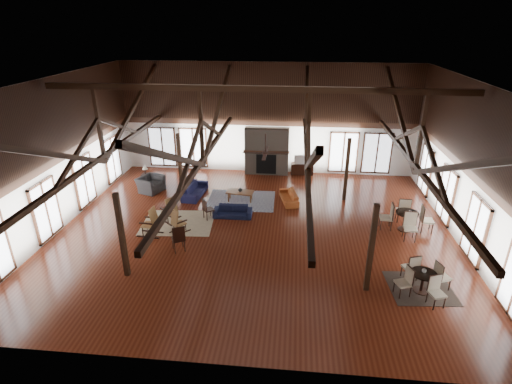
# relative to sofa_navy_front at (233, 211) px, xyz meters

# --- Properties ---
(floor) EXTENTS (16.00, 16.00, 0.00)m
(floor) POSITION_rel_sofa_navy_front_xyz_m (1.08, -1.17, -0.25)
(floor) COLOR #5A2313
(floor) RESTS_ON ground
(ceiling) EXTENTS (16.00, 14.00, 0.02)m
(ceiling) POSITION_rel_sofa_navy_front_xyz_m (1.08, -1.17, 5.75)
(ceiling) COLOR black
(ceiling) RESTS_ON wall_back
(wall_back) EXTENTS (16.00, 0.02, 6.00)m
(wall_back) POSITION_rel_sofa_navy_front_xyz_m (1.08, 5.83, 2.75)
(wall_back) COLOR white
(wall_back) RESTS_ON floor
(wall_front) EXTENTS (16.00, 0.02, 6.00)m
(wall_front) POSITION_rel_sofa_navy_front_xyz_m (1.08, -8.17, 2.75)
(wall_front) COLOR white
(wall_front) RESTS_ON floor
(wall_left) EXTENTS (0.02, 14.00, 6.00)m
(wall_left) POSITION_rel_sofa_navy_front_xyz_m (-6.92, -1.17, 2.75)
(wall_left) COLOR white
(wall_left) RESTS_ON floor
(wall_right) EXTENTS (0.02, 14.00, 6.00)m
(wall_right) POSITION_rel_sofa_navy_front_xyz_m (9.08, -1.17, 2.75)
(wall_right) COLOR white
(wall_right) RESTS_ON floor
(roof_truss) EXTENTS (15.60, 14.07, 3.14)m
(roof_truss) POSITION_rel_sofa_navy_front_xyz_m (1.08, -1.17, 3.78)
(roof_truss) COLOR black
(roof_truss) RESTS_ON wall_back
(post_grid) EXTENTS (8.16, 7.16, 3.05)m
(post_grid) POSITION_rel_sofa_navy_front_xyz_m (1.08, -1.17, 1.28)
(post_grid) COLOR black
(post_grid) RESTS_ON floor
(fireplace) EXTENTS (2.50, 0.69, 2.60)m
(fireplace) POSITION_rel_sofa_navy_front_xyz_m (1.08, 5.50, 1.04)
(fireplace) COLOR #6E6254
(fireplace) RESTS_ON floor
(ceiling_fan) EXTENTS (1.60, 1.60, 0.75)m
(ceiling_fan) POSITION_rel_sofa_navy_front_xyz_m (1.58, -2.17, 3.49)
(ceiling_fan) COLOR black
(ceiling_fan) RESTS_ON roof_truss
(sofa_navy_front) EXTENTS (1.70, 0.69, 0.49)m
(sofa_navy_front) POSITION_rel_sofa_navy_front_xyz_m (0.00, 0.00, 0.00)
(sofa_navy_front) COLOR #121834
(sofa_navy_front) RESTS_ON floor
(sofa_navy_left) EXTENTS (2.05, 0.93, 0.58)m
(sofa_navy_left) POSITION_rel_sofa_navy_front_xyz_m (-2.20, 2.08, 0.04)
(sofa_navy_left) COLOR #141539
(sofa_navy_left) RESTS_ON floor
(sofa_orange) EXTENTS (1.77, 1.01, 0.49)m
(sofa_orange) POSITION_rel_sofa_navy_front_xyz_m (2.43, 1.83, -0.00)
(sofa_orange) COLOR #A04B1F
(sofa_orange) RESTS_ON floor
(coffee_table) EXTENTS (1.34, 0.80, 0.48)m
(coffee_table) POSITION_rel_sofa_navy_front_xyz_m (0.10, 1.69, 0.18)
(coffee_table) COLOR brown
(coffee_table) RESTS_ON floor
(vase) EXTENTS (0.21, 0.21, 0.21)m
(vase) POSITION_rel_sofa_navy_front_xyz_m (0.11, 1.69, 0.34)
(vase) COLOR #B2B2B2
(vase) RESTS_ON coffee_table
(armchair) EXTENTS (1.47, 1.38, 0.77)m
(armchair) POSITION_rel_sofa_navy_front_xyz_m (-4.55, 2.39, 0.14)
(armchair) COLOR #2F2F31
(armchair) RESTS_ON floor
(side_table_lamp) EXTENTS (0.41, 0.41, 1.05)m
(side_table_lamp) POSITION_rel_sofa_navy_front_xyz_m (-5.13, 3.34, 0.15)
(side_table_lamp) COLOR black
(side_table_lamp) RESTS_ON floor
(rocking_chair_a) EXTENTS (1.00, 0.94, 1.16)m
(rocking_chair_a) POSITION_rel_sofa_navy_front_xyz_m (-2.55, -0.77, 0.30)
(rocking_chair_a) COLOR olive
(rocking_chair_a) RESTS_ON floor
(rocking_chair_b) EXTENTS (0.83, 0.86, 1.01)m
(rocking_chair_b) POSITION_rel_sofa_navy_front_xyz_m (-2.01, -1.64, 0.23)
(rocking_chair_b) COLOR olive
(rocking_chair_b) RESTS_ON floor
(rocking_chair_c) EXTENTS (0.98, 0.59, 1.22)m
(rocking_chair_c) POSITION_rel_sofa_navy_front_xyz_m (-2.96, -1.96, 0.33)
(rocking_chair_c) COLOR olive
(rocking_chair_c) RESTS_ON floor
(side_chair_a) EXTENTS (0.57, 0.57, 0.97)m
(side_chair_a) POSITION_rel_sofa_navy_front_xyz_m (-1.08, -0.35, 0.32)
(side_chair_a) COLOR black
(side_chair_a) RESTS_ON floor
(side_chair_b) EXTENTS (0.62, 0.62, 1.09)m
(side_chair_b) POSITION_rel_sofa_navy_front_xyz_m (-1.55, -3.04, 0.38)
(side_chair_b) COLOR black
(side_chair_b) RESTS_ON floor
(cafe_table_near) EXTENTS (1.90, 1.90, 0.97)m
(cafe_table_near) POSITION_rel_sofa_navy_front_xyz_m (6.82, -4.60, 0.24)
(cafe_table_near) COLOR black
(cafe_table_near) RESTS_ON floor
(cafe_table_far) EXTENTS (2.15, 2.15, 1.11)m
(cafe_table_far) POSITION_rel_sofa_navy_front_xyz_m (7.28, -0.48, 0.31)
(cafe_table_far) COLOR black
(cafe_table_far) RESTS_ON floor
(cup_near) EXTENTS (0.17, 0.17, 0.11)m
(cup_near) POSITION_rel_sofa_navy_front_xyz_m (6.82, -4.57, 0.51)
(cup_near) COLOR #B2B2B2
(cup_near) RESTS_ON cafe_table_near
(cup_far) EXTENTS (0.16, 0.16, 0.10)m
(cup_far) POSITION_rel_sofa_navy_front_xyz_m (7.37, -0.53, 0.61)
(cup_far) COLOR #B2B2B2
(cup_far) RESTS_ON cafe_table_far
(tv_console) EXTENTS (1.22, 0.46, 0.61)m
(tv_console) POSITION_rel_sofa_navy_front_xyz_m (3.08, 5.58, 0.06)
(tv_console) COLOR black
(tv_console) RESTS_ON floor
(television) EXTENTS (0.93, 0.22, 0.53)m
(television) POSITION_rel_sofa_navy_front_xyz_m (3.06, 5.58, 0.63)
(television) COLOR #B2B2B2
(television) RESTS_ON tv_console
(rug_tan) EXTENTS (3.14, 2.55, 0.01)m
(rug_tan) POSITION_rel_sofa_navy_front_xyz_m (-2.25, -0.81, -0.24)
(rug_tan) COLOR tan
(rug_tan) RESTS_ON floor
(rug_navy) EXTENTS (3.23, 2.45, 0.01)m
(rug_navy) POSITION_rel_sofa_navy_front_xyz_m (0.15, 1.72, -0.24)
(rug_navy) COLOR #192047
(rug_navy) RESTS_ON floor
(rug_dark) EXTENTS (2.14, 1.97, 0.01)m
(rug_dark) POSITION_rel_sofa_navy_front_xyz_m (6.85, -4.43, -0.24)
(rug_dark) COLOR black
(rug_dark) RESTS_ON floor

